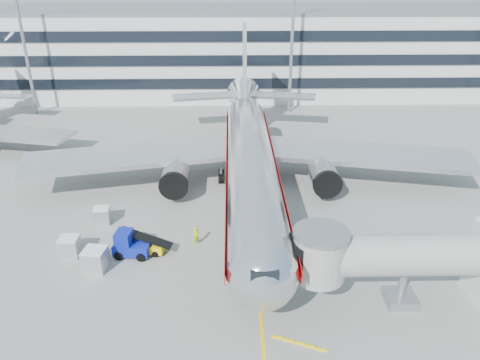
{
  "coord_description": "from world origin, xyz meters",
  "views": [
    {
      "loc": [
        -2.04,
        -35.72,
        23.02
      ],
      "look_at": [
        -1.17,
        5.45,
        4.0
      ],
      "focal_mm": 35.0,
      "sensor_mm": 36.0,
      "label": 1
    }
  ],
  "objects_px": {
    "baggage_tug": "(130,245)",
    "cargo_container_left": "(70,247)",
    "main_jet": "(250,154)",
    "cargo_container_right": "(102,216)",
    "ramp_worker": "(196,236)",
    "belt_loader": "(140,245)",
    "cargo_container_front": "(95,260)"
  },
  "relations": [
    {
      "from": "baggage_tug",
      "to": "main_jet",
      "type": "bearing_deg",
      "value": 50.09
    },
    {
      "from": "cargo_container_left",
      "to": "cargo_container_front",
      "type": "distance_m",
      "value": 3.49
    },
    {
      "from": "main_jet",
      "to": "cargo_container_right",
      "type": "relative_size",
      "value": 30.77
    },
    {
      "from": "cargo_container_left",
      "to": "cargo_container_front",
      "type": "height_order",
      "value": "cargo_container_front"
    },
    {
      "from": "belt_loader",
      "to": "cargo_container_left",
      "type": "xyz_separation_m",
      "value": [
        -5.99,
        -0.51,
        0.26
      ]
    },
    {
      "from": "cargo_container_right",
      "to": "cargo_container_left",
      "type": "bearing_deg",
      "value": -103.97
    },
    {
      "from": "main_jet",
      "to": "ramp_worker",
      "type": "xyz_separation_m",
      "value": [
        -5.22,
        -11.51,
        -3.3
      ]
    },
    {
      "from": "baggage_tug",
      "to": "ramp_worker",
      "type": "height_order",
      "value": "baggage_tug"
    },
    {
      "from": "cargo_container_right",
      "to": "belt_loader",
      "type": "bearing_deg",
      "value": -47.89
    },
    {
      "from": "cargo_container_front",
      "to": "cargo_container_right",
      "type": "bearing_deg",
      "value": 100.13
    },
    {
      "from": "cargo_container_left",
      "to": "cargo_container_right",
      "type": "xyz_separation_m",
      "value": [
        1.39,
        5.6,
        -0.07
      ]
    },
    {
      "from": "baggage_tug",
      "to": "cargo_container_left",
      "type": "height_order",
      "value": "baggage_tug"
    },
    {
      "from": "main_jet",
      "to": "cargo_container_right",
      "type": "bearing_deg",
      "value": -153.45
    },
    {
      "from": "baggage_tug",
      "to": "cargo_container_left",
      "type": "distance_m",
      "value": 5.21
    },
    {
      "from": "main_jet",
      "to": "belt_loader",
      "type": "relative_size",
      "value": 11.03
    },
    {
      "from": "cargo_container_front",
      "to": "ramp_worker",
      "type": "distance_m",
      "value": 8.8
    },
    {
      "from": "cargo_container_left",
      "to": "cargo_container_front",
      "type": "bearing_deg",
      "value": -37.41
    },
    {
      "from": "main_jet",
      "to": "cargo_container_front",
      "type": "xyz_separation_m",
      "value": [
        -13.28,
        -15.04,
        -3.28
      ]
    },
    {
      "from": "cargo_container_right",
      "to": "cargo_container_front",
      "type": "relative_size",
      "value": 0.82
    },
    {
      "from": "baggage_tug",
      "to": "cargo_container_front",
      "type": "xyz_separation_m",
      "value": [
        -2.44,
        -2.08,
        -0.05
      ]
    },
    {
      "from": "main_jet",
      "to": "baggage_tug",
      "type": "relative_size",
      "value": 15.59
    },
    {
      "from": "cargo_container_left",
      "to": "ramp_worker",
      "type": "bearing_deg",
      "value": 7.42
    },
    {
      "from": "belt_loader",
      "to": "cargo_container_front",
      "type": "height_order",
      "value": "belt_loader"
    },
    {
      "from": "main_jet",
      "to": "cargo_container_right",
      "type": "xyz_separation_m",
      "value": [
        -14.66,
        -7.33,
        -3.43
      ]
    },
    {
      "from": "baggage_tug",
      "to": "cargo_container_right",
      "type": "distance_m",
      "value": 6.81
    },
    {
      "from": "cargo_container_front",
      "to": "belt_loader",
      "type": "bearing_deg",
      "value": 39.33
    },
    {
      "from": "main_jet",
      "to": "cargo_container_front",
      "type": "height_order",
      "value": "main_jet"
    },
    {
      "from": "baggage_tug",
      "to": "ramp_worker",
      "type": "relative_size",
      "value": 1.74
    },
    {
      "from": "cargo_container_front",
      "to": "ramp_worker",
      "type": "height_order",
      "value": "cargo_container_front"
    },
    {
      "from": "cargo_container_front",
      "to": "main_jet",
      "type": "bearing_deg",
      "value": 48.56
    },
    {
      "from": "belt_loader",
      "to": "cargo_container_right",
      "type": "bearing_deg",
      "value": 132.11
    },
    {
      "from": "baggage_tug",
      "to": "ramp_worker",
      "type": "distance_m",
      "value": 5.81
    }
  ]
}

